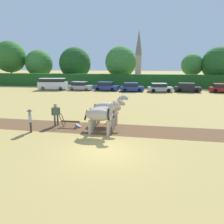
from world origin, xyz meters
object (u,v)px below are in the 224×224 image
tree_center_left (75,63)px  tree_left (39,63)px  draft_horse_trail_left (109,108)px  parked_car_center (132,87)px  farmer_beside_team (114,108)px  parked_car_center_right (160,88)px  church_spire (139,52)px  draft_horse_lead_left (101,115)px  farmer_at_plow (56,113)px  parked_car_far_right (222,88)px  tree_center_right (192,65)px  parked_car_left (80,86)px  tree_center (121,62)px  tree_right (219,64)px  plow (72,123)px  draft_horse_lead_right (105,112)px  farmer_onlooker_left (30,119)px  parked_van (53,84)px  parked_car_center_left (106,86)px  parked_car_right (187,88)px  tree_far_left (10,57)px

tree_center_left → tree_left: bearing=179.7°
draft_horse_trail_left → parked_car_center: bearing=90.2°
farmer_beside_team → parked_car_center_right: bearing=108.1°
church_spire → draft_horse_trail_left: 72.10m
draft_horse_lead_left → parked_car_center: draft_horse_lead_left is taller
farmer_at_plow → parked_car_far_right: size_ratio=0.42×
tree_center_right → parked_car_left: 24.32m
tree_left → parked_car_left: tree_left is taller
tree_center → tree_left: bearing=173.9°
tree_right → plow: (-20.53, -32.43, -4.26)m
draft_horse_lead_right → tree_center_left: bearing=113.0°
farmer_onlooker_left → parked_car_left: farmer_onlooker_left is taller
draft_horse_lead_right → draft_horse_lead_left: bearing=-90.3°
parked_car_center → farmer_at_plow: bearing=-110.2°
tree_left → draft_horse_lead_left: (21.84, -35.90, -3.23)m
tree_right → plow: 38.62m
farmer_beside_team → farmer_onlooker_left: bearing=-107.6°
tree_center → tree_center_right: size_ratio=1.25×
church_spire → parked_car_center: church_spire is taller
farmer_beside_team → church_spire: bearing=123.2°
farmer_onlooker_left → tree_center_left: bearing=75.1°
church_spire → parked_van: 53.21m
tree_center_right → church_spire: size_ratio=0.39×
parked_car_center_left → parked_car_right: 13.88m
parked_car_center_left → draft_horse_trail_left: bearing=-69.2°
plow → parked_car_center_left: (-1.13, 22.62, 0.41)m
draft_horse_lead_right → farmer_beside_team: draft_horse_lead_right is taller
farmer_onlooker_left → tree_left: bearing=87.7°
farmer_beside_team → farmer_onlooker_left: farmer_beside_team is taller
parked_van → parked_car_center: 14.33m
church_spire → farmer_onlooker_left: bearing=-94.4°
parked_car_center_right → farmer_beside_team: bearing=-111.6°
parked_car_far_right → parked_car_right: bearing=-171.6°
farmer_at_plow → parked_car_center: 22.26m
church_spire → parked_car_left: bearing=-100.3°
draft_horse_lead_right → parked_car_left: size_ratio=0.64×
tree_center → church_spire: 40.86m
tree_far_left → plow: (25.86, -33.25, -5.85)m
farmer_beside_team → parked_car_center: farmer_beside_team is taller
tree_left → farmer_onlooker_left: (16.73, -36.03, -3.69)m
tree_center → draft_horse_lead_right: (2.18, -32.47, -3.69)m
tree_far_left → draft_horse_lead_left: tree_far_left is taller
tree_far_left → tree_center_left: (15.42, 1.16, -1.50)m
farmer_at_plow → farmer_beside_team: size_ratio=1.04×
plow → parked_car_center_right: bearing=71.9°
farmer_at_plow → parked_car_center_left: bearing=146.8°
parked_car_center → farmer_beside_team: bearing=-99.2°
draft_horse_lead_right → tree_center: bearing=96.1°
plow → draft_horse_lead_right: bearing=0.0°
tree_far_left → tree_center: (26.29, -0.89, -1.19)m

